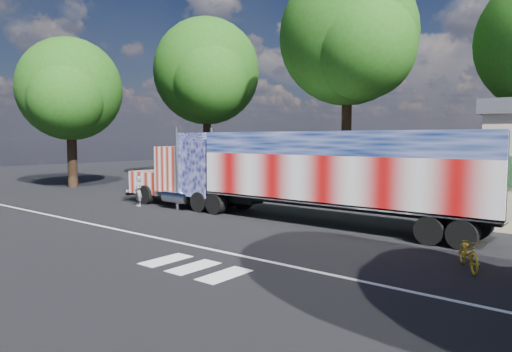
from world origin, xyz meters
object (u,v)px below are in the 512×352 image
Objects in this scene: semi_truck at (290,171)px; tree_n_mid at (350,37)px; tree_w_a at (70,90)px; coach_bus at (282,169)px; woman at (138,191)px; tree_nw_a at (207,72)px; bicycle at (469,253)px.

tree_n_mid is at bearing 106.06° from semi_truck.
tree_w_a is at bearing -145.78° from tree_n_mid.
coach_bus is 9.89m from woman.
semi_truck is 1.40× the size of tree_nw_a.
semi_truck is 1.28× the size of tree_n_mid.
semi_truck is at bearing -52.40° from coach_bus.
bicycle is at bearing -21.83° from semi_truck.
tree_n_mid is at bearing 34.22° from tree_w_a.
tree_nw_a is at bearing 119.81° from bicycle.
bicycle is (17.12, -1.60, -0.35)m from woman.
bicycle is 0.16× the size of tree_w_a.
woman is at bearing -109.89° from tree_n_mid.
coach_bus is 14.41m from tree_nw_a.
semi_truck is 12.24× the size of woman.
tree_nw_a is (-8.49, 13.87, 8.68)m from woman.
tree_n_mid is (2.35, 4.71, 9.04)m from coach_bus.
bicycle is (14.34, -11.05, -1.20)m from coach_bus.
woman is at bearing -13.40° from tree_w_a.
bicycle is at bearing -52.72° from tree_n_mid.
tree_nw_a is at bearing -178.79° from tree_n_mid.
woman is at bearing 145.62° from bicycle.
woman is 18.43m from tree_nw_a.
tree_w_a is at bearing 142.31° from bicycle.
coach_bus is at bearing 24.90° from tree_w_a.
semi_truck is at bearing -35.16° from tree_nw_a.
woman is 0.93× the size of bicycle.
woman reaches higher than bicycle.
tree_w_a reaches higher than woman.
tree_nw_a is 1.29× the size of tree_w_a.
coach_bus is 6.31× the size of bicycle.
bicycle is 31.25m from tree_nw_a.
coach_bus is 0.78× the size of tree_nw_a.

